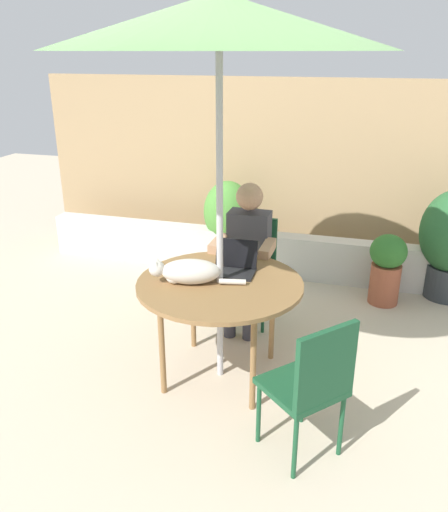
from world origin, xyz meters
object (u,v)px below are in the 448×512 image
Objects in this scene: patio_umbrella at (219,22)px; potted_plant_by_chair at (228,220)px; person_seated at (247,249)px; laptop at (235,263)px; potted_plant_corner at (387,266)px; cat at (187,272)px; patio_table at (220,289)px; chair_occupied at (251,261)px; chair_empty at (312,381)px.

potted_plant_by_chair is (-0.51, 2.00, -1.84)m from patio_umbrella.
person_seated reaches higher than laptop.
cat is at bearing -129.75° from potted_plant_corner.
cat is 2.12m from potted_plant_by_chair.
potted_plant_by_chair is at bearing 104.26° from patio_table.
chair_empty is at bearing -65.47° from chair_occupied.
patio_umbrella is at bearing 0.00° from patio_table.
chair_occupied is (0.00, 0.93, -0.17)m from patio_table.
chair_occupied is 1.39× the size of cat.
chair_occupied is at bearing 90.00° from patio_table.
laptop is 0.46× the size of potted_plant_corner.
chair_empty is 2.92× the size of laptop.
cat is 0.68× the size of potted_plant_by_chair.
chair_occupied is 0.23m from person_seated.
potted_plant_corner is at bearing 27.93° from chair_occupied.
chair_occupied is 1.30m from potted_plant_corner.
person_seated reaches higher than potted_plant_corner.
potted_plant_by_chair is at bearing 164.42° from potted_plant_corner.
laptop is 0.32× the size of potted_plant_by_chair.
chair_occupied reaches higher than patio_table.
patio_umbrella is 2.66× the size of potted_plant_by_chair.
person_seated is 0.89m from cat.
patio_table is 1.77× the size of cat.
patio_umbrella is 1.57m from laptop.
patio_umbrella is 2.06m from chair_occupied.
chair_occupied is at bearing 93.91° from laptop.
chair_empty is 2.23m from potted_plant_corner.
person_seated is at bearing 90.00° from patio_umbrella.
chair_empty is 0.72× the size of person_seated.
patio_umbrella is at bearing -103.33° from laptop.
patio_table is 1.21× the size of potted_plant_by_chair.
potted_plant_by_chair is at bearing 98.25° from cat.
chair_occupied is (0.00, 0.93, -1.83)m from patio_umbrella.
patio_umbrella is at bearing 138.01° from chair_empty.
potted_plant_by_chair reaches higher than chair_occupied.
potted_plant_corner is at bearing 50.60° from laptop.
potted_plant_by_chair is (-0.30, 2.08, -0.31)m from cat.
patio_umbrella reaches higher than laptop.
patio_umbrella is 2.81× the size of chair_occupied.
cat is at bearing -131.31° from laptop.
chair_occupied is 1.33× the size of potted_plant_corner.
chair_empty is 2.92m from potted_plant_by_chair.
person_seated is 1.30× the size of potted_plant_by_chair.
potted_plant_by_chair is at bearing 104.26° from patio_umbrella.
chair_occupied is at bearing -64.51° from potted_plant_by_chair.
patio_umbrella is 1.55m from cat.
laptop reaches higher than cat.
potted_plant_by_chair is (-0.51, 2.00, -0.17)m from patio_table.
patio_table is at bearing -126.57° from potted_plant_corner.
potted_plant_by_chair is (-0.51, 1.06, -0.00)m from chair_occupied.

